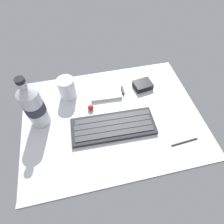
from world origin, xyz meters
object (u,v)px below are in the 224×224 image
object	(u,v)px
trackball_mouse	(91,108)
stylus_pen	(185,142)
handheld_device	(107,92)
water_bottle	(34,106)
juice_cup	(67,89)
charger_block	(143,85)
keyboard	(113,126)

from	to	relation	value
trackball_mouse	stylus_pen	xyz separation A→B (cm)	(28.31, -20.30, -0.75)
handheld_device	water_bottle	xyz separation A→B (cm)	(-25.61, -7.77, 8.28)
handheld_device	trackball_mouse	bearing A→B (deg)	-139.72
juice_cup	charger_block	world-z (taller)	juice_cup
handheld_device	charger_block	xyz separation A→B (cm)	(14.75, 0.24, 0.47)
trackball_mouse	stylus_pen	distance (cm)	34.84
juice_cup	stylus_pen	world-z (taller)	juice_cup
keyboard	charger_block	bearing A→B (deg)	45.47
keyboard	charger_block	xyz separation A→B (cm)	(16.00, 16.26, 0.39)
keyboard	juice_cup	size ratio (longest dim) A/B	3.46
stylus_pen	keyboard	bearing A→B (deg)	149.87
keyboard	handheld_device	world-z (taller)	keyboard
keyboard	trackball_mouse	size ratio (longest dim) A/B	13.35
trackball_mouse	keyboard	bearing A→B (deg)	-56.06
handheld_device	charger_block	bearing A→B (deg)	0.94
keyboard	stylus_pen	size ratio (longest dim) A/B	3.09
water_bottle	stylus_pen	bearing A→B (deg)	-22.35
handheld_device	trackball_mouse	xyz separation A→B (cm)	(-7.66, -6.49, 0.37)
keyboard	water_bottle	xyz separation A→B (cm)	(-24.36, 8.25, 8.20)
juice_cup	handheld_device	bearing A→B (deg)	-8.34
keyboard	handheld_device	size ratio (longest dim) A/B	2.25
charger_block	trackball_mouse	distance (cm)	23.40
juice_cup	water_bottle	world-z (taller)	water_bottle
juice_cup	charger_block	bearing A→B (deg)	-3.78
handheld_device	water_bottle	bearing A→B (deg)	-163.12
water_bottle	trackball_mouse	xyz separation A→B (cm)	(17.95, 1.28, -7.91)
handheld_device	water_bottle	size ratio (longest dim) A/B	0.63
water_bottle	charger_block	distance (cm)	41.88
juice_cup	trackball_mouse	world-z (taller)	juice_cup
handheld_device	juice_cup	bearing A→B (deg)	171.66
charger_block	stylus_pen	size ratio (longest dim) A/B	0.74
keyboard	handheld_device	bearing A→B (deg)	85.55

